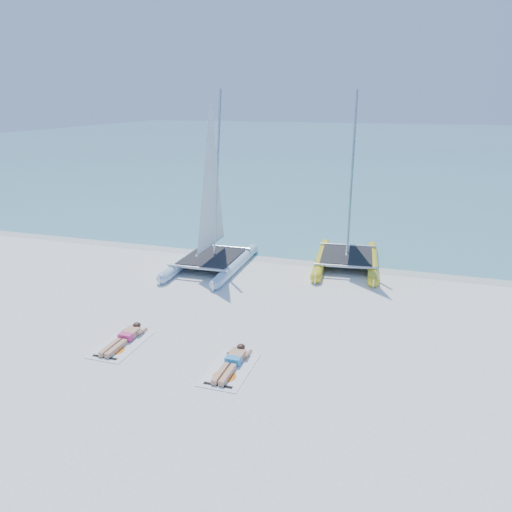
{
  "coord_description": "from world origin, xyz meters",
  "views": [
    {
      "loc": [
        4.23,
        -13.24,
        6.26
      ],
      "look_at": [
        -0.45,
        1.2,
        1.42
      ],
      "focal_mm": 35.0,
      "sensor_mm": 36.0,
      "label": 1
    }
  ],
  "objects": [
    {
      "name": "ground",
      "position": [
        0.0,
        0.0,
        0.0
      ],
      "size": [
        140.0,
        140.0,
        0.0
      ],
      "primitive_type": "plane",
      "color": "white",
      "rests_on": "ground"
    },
    {
      "name": "sea",
      "position": [
        0.0,
        63.0,
        0.01
      ],
      "size": [
        140.0,
        115.0,
        0.01
      ],
      "primitive_type": "cube",
      "color": "#6FACB9",
      "rests_on": "ground"
    },
    {
      "name": "wet_sand_strip",
      "position": [
        0.0,
        5.5,
        0.0
      ],
      "size": [
        140.0,
        1.4,
        0.01
      ],
      "primitive_type": "cube",
      "color": "silver",
      "rests_on": "ground"
    },
    {
      "name": "catamaran_blue",
      "position": [
        -3.02,
        3.7,
        2.03
      ],
      "size": [
        2.48,
        5.03,
        6.81
      ],
      "rotation": [
        0.0,
        0.0,
        0.02
      ],
      "color": "#BDD9F8",
      "rests_on": "ground"
    },
    {
      "name": "catamaran_yellow",
      "position": [
        1.85,
        5.91,
        2.13
      ],
      "size": [
        2.88,
        5.42,
        6.77
      ],
      "rotation": [
        0.0,
        0.0,
        0.1
      ],
      "color": "yellow",
      "rests_on": "ground"
    },
    {
      "name": "towel_a",
      "position": [
        -2.84,
        -3.04,
        0.01
      ],
      "size": [
        1.0,
        1.85,
        0.02
      ],
      "primitive_type": "cube",
      "color": "white",
      "rests_on": "ground"
    },
    {
      "name": "sunbather_a",
      "position": [
        -2.84,
        -2.84,
        0.12
      ],
      "size": [
        0.37,
        1.73,
        0.26
      ],
      "color": "tan",
      "rests_on": "towel_a"
    },
    {
      "name": "towel_b",
      "position": [
        0.35,
        -3.35,
        0.01
      ],
      "size": [
        1.0,
        1.85,
        0.02
      ],
      "primitive_type": "cube",
      "color": "white",
      "rests_on": "ground"
    },
    {
      "name": "sunbather_b",
      "position": [
        0.35,
        -3.15,
        0.12
      ],
      "size": [
        0.37,
        1.73,
        0.26
      ],
      "color": "tan",
      "rests_on": "towel_b"
    }
  ]
}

